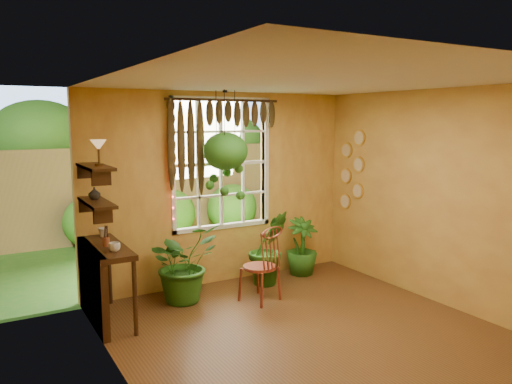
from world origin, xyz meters
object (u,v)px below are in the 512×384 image
at_px(potted_plant_left, 183,263).
at_px(hanging_basket, 226,156).
at_px(counter_ledge, 97,276).
at_px(windsor_chair, 262,276).
at_px(potted_plant_mid, 269,248).

height_order(potted_plant_left, hanging_basket, hanging_basket).
height_order(counter_ledge, windsor_chair, windsor_chair).
xyz_separation_m(windsor_chair, potted_plant_left, (-0.86, 0.51, 0.18)).
bearing_deg(hanging_basket, counter_ledge, -171.30).
bearing_deg(hanging_basket, windsor_chair, -72.18).
bearing_deg(counter_ledge, potted_plant_mid, 4.58).
relative_size(counter_ledge, potted_plant_mid, 1.14).
xyz_separation_m(potted_plant_left, hanging_basket, (0.66, 0.10, 1.34)).
bearing_deg(counter_ledge, windsor_chair, -9.73).
relative_size(counter_ledge, potted_plant_left, 1.19).
bearing_deg(hanging_basket, potted_plant_mid, -7.19).
height_order(windsor_chair, hanging_basket, hanging_basket).
bearing_deg(windsor_chair, hanging_basket, 87.50).
relative_size(counter_ledge, hanging_basket, 0.82).
relative_size(windsor_chair, potted_plant_left, 1.13).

